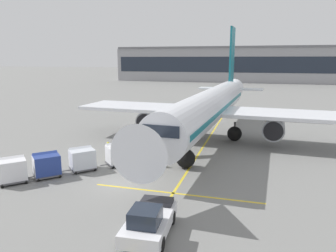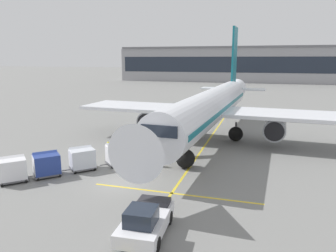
# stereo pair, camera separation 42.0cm
# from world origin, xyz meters

# --- Properties ---
(ground_plane) EXTENTS (600.00, 600.00, 0.00)m
(ground_plane) POSITION_xyz_m (0.00, 0.00, 0.00)
(ground_plane) COLOR slate
(parked_airplane) EXTENTS (30.64, 39.95, 13.82)m
(parked_airplane) POSITION_xyz_m (4.30, 14.52, 3.84)
(parked_airplane) COLOR silver
(parked_airplane) RESTS_ON ground
(belt_loader) EXTENTS (4.75, 4.32, 3.27)m
(belt_loader) POSITION_xyz_m (0.27, 6.78, 0.90)
(belt_loader) COLOR gold
(belt_loader) RESTS_ON ground
(baggage_cart_lead) EXTENTS (2.54, 2.55, 1.91)m
(baggage_cart_lead) POSITION_xyz_m (-2.08, 3.89, 1.00)
(baggage_cart_lead) COLOR #515156
(baggage_cart_lead) RESTS_ON ground
(baggage_cart_second) EXTENTS (2.54, 2.55, 1.91)m
(baggage_cart_second) POSITION_xyz_m (-4.38, 1.80, 1.00)
(baggage_cart_second) COLOR #515156
(baggage_cart_second) RESTS_ON ground
(baggage_cart_third) EXTENTS (2.54, 2.55, 1.91)m
(baggage_cart_third) POSITION_xyz_m (-6.27, -0.33, 1.00)
(baggage_cart_third) COLOR #515156
(baggage_cart_third) RESTS_ON ground
(baggage_cart_fourth) EXTENTS (2.54, 2.55, 1.91)m
(baggage_cart_fourth) POSITION_xyz_m (-7.99, -2.07, 1.00)
(baggage_cart_fourth) COLOR #515156
(baggage_cart_fourth) RESTS_ON ground
(pushback_tug) EXTENTS (2.36, 4.52, 1.83)m
(pushback_tug) POSITION_xyz_m (4.26, -6.29, 0.83)
(pushback_tug) COLOR silver
(pushback_tug) RESTS_ON ground
(ground_crew_by_loader) EXTENTS (0.55, 0.35, 1.74)m
(ground_crew_by_loader) POSITION_xyz_m (-0.70, 4.47, 1.00)
(ground_crew_by_loader) COLOR #514C42
(ground_crew_by_loader) RESTS_ON ground
(ground_crew_by_carts) EXTENTS (0.38, 0.53, 1.74)m
(ground_crew_by_carts) POSITION_xyz_m (-3.47, 4.74, 1.00)
(ground_crew_by_carts) COLOR black
(ground_crew_by_carts) RESTS_ON ground
(ground_crew_marshaller) EXTENTS (0.43, 0.46, 1.74)m
(ground_crew_marshaller) POSITION_xyz_m (0.83, 4.40, 1.00)
(ground_crew_marshaller) COLOR #333847
(ground_crew_marshaller) RESTS_ON ground
(safety_cone_engine_keepout) EXTENTS (0.61, 0.61, 0.69)m
(safety_cone_engine_keepout) POSITION_xyz_m (-2.02, 13.54, 0.34)
(safety_cone_engine_keepout) COLOR black
(safety_cone_engine_keepout) RESTS_ON ground
(safety_cone_wingtip) EXTENTS (0.59, 0.59, 0.67)m
(safety_cone_wingtip) POSITION_xyz_m (-2.47, 12.21, 0.33)
(safety_cone_wingtip) COLOR black
(safety_cone_wingtip) RESTS_ON ground
(apron_guidance_line_lead_in) EXTENTS (0.20, 110.00, 0.01)m
(apron_guidance_line_lead_in) POSITION_xyz_m (4.09, 13.82, 0.00)
(apron_guidance_line_lead_in) COLOR yellow
(apron_guidance_line_lead_in) RESTS_ON ground
(apron_guidance_line_stop_bar) EXTENTS (12.00, 0.20, 0.01)m
(apron_guidance_line_stop_bar) POSITION_xyz_m (4.26, -0.72, 0.00)
(apron_guidance_line_stop_bar) COLOR yellow
(apron_guidance_line_stop_bar) RESTS_ON ground
(terminal_building) EXTENTS (100.74, 15.90, 13.79)m
(terminal_building) POSITION_xyz_m (2.45, 112.93, 6.84)
(terminal_building) COLOR #939399
(terminal_building) RESTS_ON ground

